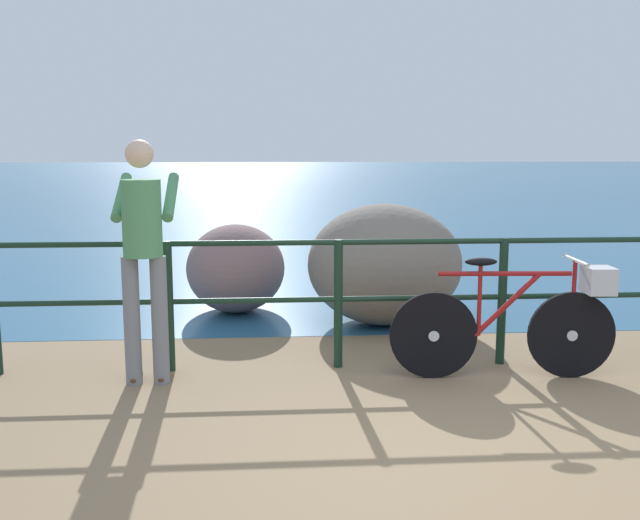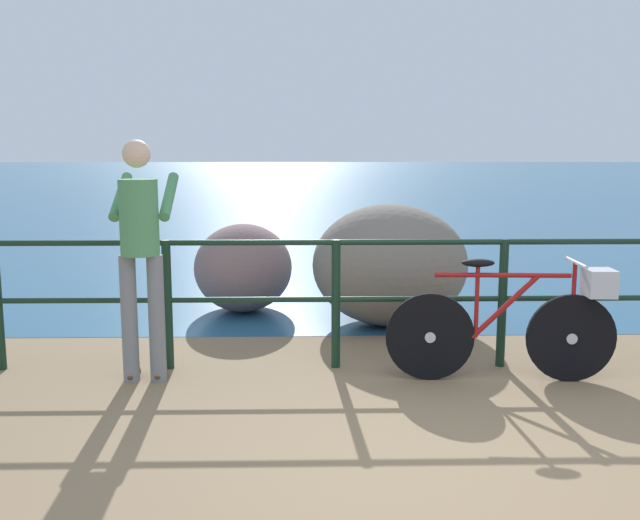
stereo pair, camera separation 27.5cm
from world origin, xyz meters
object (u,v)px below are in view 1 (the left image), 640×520
at_px(person_at_railing, 144,250).
at_px(breakwater_boulder_main, 385,264).
at_px(breakwater_boulder_left, 236,268).
at_px(bicycle, 523,318).

distance_m(person_at_railing, breakwater_boulder_main, 2.65).
xyz_separation_m(breakwater_boulder_main, breakwater_boulder_left, (-1.49, 0.63, -0.13)).
bearing_deg(breakwater_boulder_main, breakwater_boulder_left, 157.03).
bearing_deg(bicycle, breakwater_boulder_main, 117.14).
bearing_deg(bicycle, breakwater_boulder_left, 136.92).
bearing_deg(breakwater_boulder_main, person_at_railing, -140.64).
bearing_deg(person_at_railing, bicycle, -92.87).
distance_m(person_at_railing, breakwater_boulder_left, 2.42).
relative_size(bicycle, breakwater_boulder_main, 1.12).
bearing_deg(person_at_railing, breakwater_boulder_left, -14.47).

